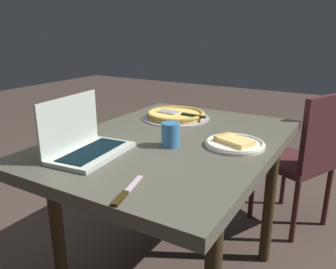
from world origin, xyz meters
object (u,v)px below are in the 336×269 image
Objects in this scene: laptop at (84,142)px; chair_near at (304,155)px; table_knife at (125,193)px; pizza_tray at (176,115)px; drink_cup at (171,134)px; dining_table at (172,155)px; pizza_plate at (235,143)px.

laptop reaches higher than chair_near.
laptop reaches higher than table_knife.
pizza_tray is 0.48m from drink_cup.
dining_table is 3.51× the size of laptop.
laptop is 0.40× the size of chair_near.
laptop reaches higher than dining_table.
table_knife is at bearing -118.72° from laptop.
pizza_plate is at bearing -59.11° from drink_cup.
pizza_plate is at bearing 166.64° from chair_near.
chair_near is at bearing -29.65° from dining_table.
table_knife is (-0.55, -0.15, 0.09)m from dining_table.
table_knife is 0.24× the size of chair_near.
chair_near reaches higher than drink_cup.
drink_cup is at bearing -153.40° from pizza_tray.
chair_near is at bearing -29.63° from laptop.
dining_table is at bearing 150.35° from chair_near.
table_knife is 0.47m from drink_cup.
pizza_tray is at bearing 57.90° from pizza_plate.
pizza_plate is at bearing -80.91° from dining_table.
dining_table is at bearing 15.49° from table_knife.
dining_table is 0.31m from pizza_plate.
laptop is 3.49× the size of drink_cup.
table_knife is at bearing 167.16° from pizza_plate.
chair_near is at bearing -13.14° from table_knife.
drink_cup is (-0.43, -0.21, 0.03)m from pizza_tray.
laptop is 1.70× the size of table_knife.
laptop is (-0.36, 0.20, 0.14)m from dining_table.
dining_table is 0.38m from pizza_tray.
table_knife is (-0.60, 0.14, -0.01)m from pizza_plate.
table_knife is (-0.20, -0.36, -0.05)m from laptop.
dining_table is 0.18m from drink_cup.
drink_cup reaches higher than dining_table.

